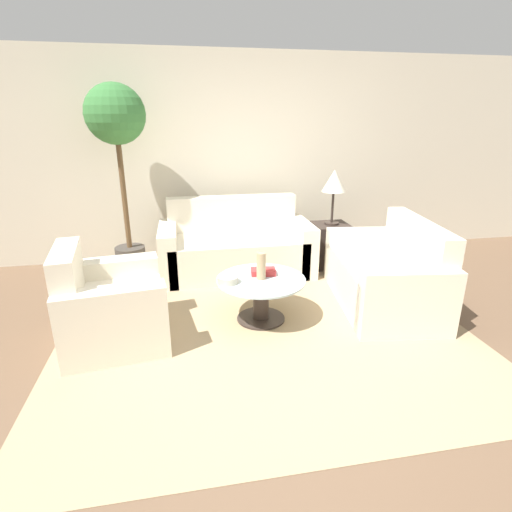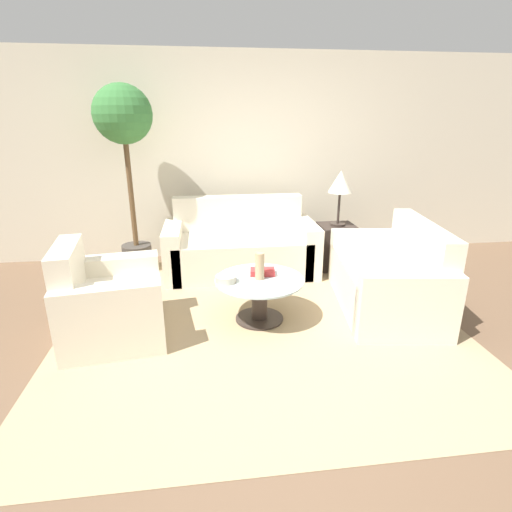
{
  "view_description": "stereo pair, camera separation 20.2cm",
  "coord_description": "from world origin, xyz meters",
  "px_view_note": "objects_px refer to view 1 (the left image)",
  "views": [
    {
      "loc": [
        -0.78,
        -2.59,
        1.82
      ],
      "look_at": [
        -0.11,
        0.96,
        0.55
      ],
      "focal_mm": 28.0,
      "sensor_mm": 36.0,
      "label": 1
    },
    {
      "loc": [
        -0.58,
        -2.62,
        1.82
      ],
      "look_at": [
        -0.11,
        0.96,
        0.55
      ],
      "focal_mm": 28.0,
      "sensor_mm": 36.0,
      "label": 2
    }
  ],
  "objects_px": {
    "loveseat": "(389,277)",
    "book_stack": "(263,272)",
    "potted_plant": "(117,136)",
    "table_lamp": "(334,183)",
    "bowl": "(228,280)",
    "armchair": "(107,309)",
    "sofa_main": "(235,248)",
    "vase": "(261,266)",
    "coffee_table": "(261,293)"
  },
  "relations": [
    {
      "from": "table_lamp",
      "to": "bowl",
      "type": "distance_m",
      "value": 2.05
    },
    {
      "from": "table_lamp",
      "to": "bowl",
      "type": "relative_size",
      "value": 3.56
    },
    {
      "from": "sofa_main",
      "to": "table_lamp",
      "type": "bearing_deg",
      "value": -2.46
    },
    {
      "from": "armchair",
      "to": "vase",
      "type": "bearing_deg",
      "value": -92.69
    },
    {
      "from": "table_lamp",
      "to": "bowl",
      "type": "height_order",
      "value": "table_lamp"
    },
    {
      "from": "coffee_table",
      "to": "potted_plant",
      "type": "relative_size",
      "value": 0.38
    },
    {
      "from": "loveseat",
      "to": "book_stack",
      "type": "xyz_separation_m",
      "value": [
        -1.3,
        -0.01,
        0.15
      ]
    },
    {
      "from": "loveseat",
      "to": "book_stack",
      "type": "relative_size",
      "value": 6.51
    },
    {
      "from": "sofa_main",
      "to": "potted_plant",
      "type": "relative_size",
      "value": 0.83
    },
    {
      "from": "sofa_main",
      "to": "armchair",
      "type": "relative_size",
      "value": 1.8
    },
    {
      "from": "coffee_table",
      "to": "book_stack",
      "type": "bearing_deg",
      "value": 68.02
    },
    {
      "from": "coffee_table",
      "to": "table_lamp",
      "type": "bearing_deg",
      "value": 47.87
    },
    {
      "from": "sofa_main",
      "to": "table_lamp",
      "type": "height_order",
      "value": "table_lamp"
    },
    {
      "from": "armchair",
      "to": "coffee_table",
      "type": "bearing_deg",
      "value": -92.68
    },
    {
      "from": "bowl",
      "to": "potted_plant",
      "type": "bearing_deg",
      "value": 123.92
    },
    {
      "from": "loveseat",
      "to": "book_stack",
      "type": "bearing_deg",
      "value": -82.07
    },
    {
      "from": "sofa_main",
      "to": "loveseat",
      "type": "distance_m",
      "value": 1.85
    },
    {
      "from": "armchair",
      "to": "vase",
      "type": "xyz_separation_m",
      "value": [
        1.34,
        0.12,
        0.25
      ]
    },
    {
      "from": "coffee_table",
      "to": "book_stack",
      "type": "xyz_separation_m",
      "value": [
        0.04,
        0.11,
        0.17
      ]
    },
    {
      "from": "armchair",
      "to": "bowl",
      "type": "distance_m",
      "value": 1.05
    },
    {
      "from": "loveseat",
      "to": "potted_plant",
      "type": "height_order",
      "value": "potted_plant"
    },
    {
      "from": "vase",
      "to": "bowl",
      "type": "xyz_separation_m",
      "value": [
        -0.31,
        -0.04,
        -0.09
      ]
    },
    {
      "from": "sofa_main",
      "to": "bowl",
      "type": "relative_size",
      "value": 9.61
    },
    {
      "from": "loveseat",
      "to": "book_stack",
      "type": "height_order",
      "value": "loveseat"
    },
    {
      "from": "potted_plant",
      "to": "bowl",
      "type": "relative_size",
      "value": 11.56
    },
    {
      "from": "armchair",
      "to": "book_stack",
      "type": "distance_m",
      "value": 1.41
    },
    {
      "from": "table_lamp",
      "to": "potted_plant",
      "type": "xyz_separation_m",
      "value": [
        -2.47,
        0.2,
        0.55
      ]
    },
    {
      "from": "armchair",
      "to": "potted_plant",
      "type": "relative_size",
      "value": 0.46
    },
    {
      "from": "coffee_table",
      "to": "bowl",
      "type": "relative_size",
      "value": 4.37
    },
    {
      "from": "sofa_main",
      "to": "book_stack",
      "type": "relative_size",
      "value": 7.41
    },
    {
      "from": "table_lamp",
      "to": "potted_plant",
      "type": "bearing_deg",
      "value": 175.33
    },
    {
      "from": "coffee_table",
      "to": "sofa_main",
      "type": "bearing_deg",
      "value": 92.5
    },
    {
      "from": "potted_plant",
      "to": "book_stack",
      "type": "bearing_deg",
      "value": -45.01
    },
    {
      "from": "armchair",
      "to": "bowl",
      "type": "bearing_deg",
      "value": -93.13
    },
    {
      "from": "armchair",
      "to": "coffee_table",
      "type": "xyz_separation_m",
      "value": [
        1.34,
        0.12,
        -0.02
      ]
    },
    {
      "from": "loveseat",
      "to": "table_lamp",
      "type": "height_order",
      "value": "table_lamp"
    },
    {
      "from": "book_stack",
      "to": "bowl",
      "type": "bearing_deg",
      "value": -151.44
    },
    {
      "from": "sofa_main",
      "to": "coffee_table",
      "type": "relative_size",
      "value": 2.2
    },
    {
      "from": "bowl",
      "to": "loveseat",
      "type": "bearing_deg",
      "value": 5.13
    },
    {
      "from": "armchair",
      "to": "vase",
      "type": "height_order",
      "value": "armchair"
    },
    {
      "from": "sofa_main",
      "to": "vase",
      "type": "relative_size",
      "value": 7.19
    },
    {
      "from": "potted_plant",
      "to": "table_lamp",
      "type": "bearing_deg",
      "value": -4.67
    },
    {
      "from": "coffee_table",
      "to": "vase",
      "type": "xyz_separation_m",
      "value": [
        0.0,
        0.0,
        0.27
      ]
    },
    {
      "from": "table_lamp",
      "to": "armchair",
      "type": "bearing_deg",
      "value": -150.8
    },
    {
      "from": "bowl",
      "to": "book_stack",
      "type": "xyz_separation_m",
      "value": [
        0.35,
        0.14,
        -0.0
      ]
    },
    {
      "from": "vase",
      "to": "bowl",
      "type": "distance_m",
      "value": 0.33
    },
    {
      "from": "book_stack",
      "to": "coffee_table",
      "type": "bearing_deg",
      "value": -105.39
    },
    {
      "from": "armchair",
      "to": "table_lamp",
      "type": "xyz_separation_m",
      "value": [
        2.49,
        1.39,
        0.77
      ]
    },
    {
      "from": "sofa_main",
      "to": "book_stack",
      "type": "xyz_separation_m",
      "value": [
        0.1,
        -1.22,
        0.15
      ]
    },
    {
      "from": "coffee_table",
      "to": "bowl",
      "type": "xyz_separation_m",
      "value": [
        -0.31,
        -0.04,
        0.18
      ]
    }
  ]
}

